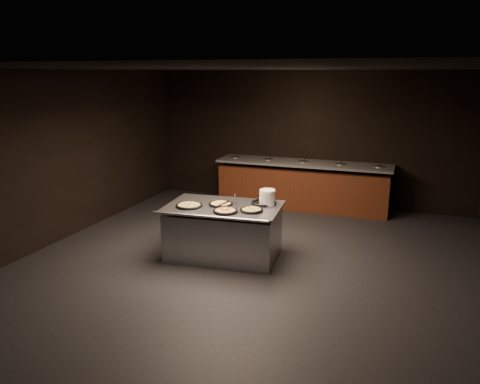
{
  "coord_description": "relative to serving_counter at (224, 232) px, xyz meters",
  "views": [
    {
      "loc": [
        2.11,
        -6.07,
        2.84
      ],
      "look_at": [
        -0.23,
        0.3,
        1.11
      ],
      "focal_mm": 35.0,
      "sensor_mm": 36.0,
      "label": 1
    }
  ],
  "objects": [
    {
      "name": "room",
      "position": [
        0.54,
        -0.39,
        1.05
      ],
      "size": [
        7.02,
        8.02,
        2.92
      ],
      "color": "black",
      "rests_on": "ground"
    },
    {
      "name": "pan_veggie_whole",
      "position": [
        -0.48,
        -0.23,
        0.46
      ],
      "size": [
        0.41,
        0.41,
        0.04
      ],
      "rotation": [
        0.0,
        0.0,
        0.21
      ],
      "color": "black",
      "rests_on": "serving_counter"
    },
    {
      "name": "server_right",
      "position": [
        0.15,
        -0.27,
        0.52
      ],
      "size": [
        0.35,
        0.15,
        0.17
      ],
      "rotation": [
        0.0,
        0.0,
        -0.26
      ],
      "color": "#B0B2B7",
      "rests_on": "serving_counter"
    },
    {
      "name": "pan_cheese_whole",
      "position": [
        -0.05,
        0.01,
        0.46
      ],
      "size": [
        0.37,
        0.37,
        0.04
      ],
      "rotation": [
        0.0,
        0.0,
        -0.14
      ],
      "color": "black",
      "rests_on": "serving_counter"
    },
    {
      "name": "pan_cheese_slices_b",
      "position": [
        0.16,
        -0.31,
        0.46
      ],
      "size": [
        0.37,
        0.37,
        0.04
      ],
      "rotation": [
        0.0,
        0.0,
        2.61
      ],
      "color": "black",
      "rests_on": "serving_counter"
    },
    {
      "name": "plate_stack",
      "position": [
        0.63,
        0.27,
        0.56
      ],
      "size": [
        0.25,
        0.25,
        0.24
      ],
      "primitive_type": "cylinder",
      "color": "white",
      "rests_on": "serving_counter"
    },
    {
      "name": "serving_counter",
      "position": [
        0.0,
        0.0,
        0.0
      ],
      "size": [
        1.85,
        1.28,
        0.84
      ],
      "rotation": [
        0.0,
        0.0,
        0.09
      ],
      "color": "#B0B2B7",
      "rests_on": "ground"
    },
    {
      "name": "pan_veggie_slices",
      "position": [
        0.5,
        -0.13,
        0.46
      ],
      "size": [
        0.35,
        0.35,
        0.04
      ],
      "rotation": [
        0.0,
        0.0,
        -0.79
      ],
      "color": "black",
      "rests_on": "serving_counter"
    },
    {
      "name": "server_left",
      "position": [
        0.15,
        0.08,
        0.52
      ],
      "size": [
        0.18,
        0.33,
        0.17
      ],
      "rotation": [
        0.0,
        0.0,
        1.99
      ],
      "color": "#B0B2B7",
      "rests_on": "serving_counter"
    },
    {
      "name": "salad_bar",
      "position": [
        0.54,
        3.17,
        0.03
      ],
      "size": [
        3.7,
        0.83,
        1.18
      ],
      "color": "#532813",
      "rests_on": "ground"
    },
    {
      "name": "pan_cheese_slices_a",
      "position": [
        0.56,
        0.31,
        0.46
      ],
      "size": [
        0.4,
        0.4,
        0.04
      ],
      "rotation": [
        0.0,
        0.0,
        0.69
      ],
      "color": "black",
      "rests_on": "serving_counter"
    }
  ]
}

